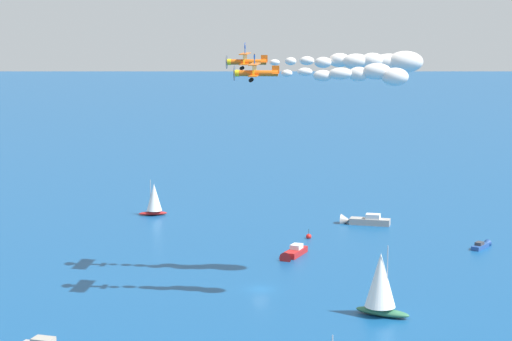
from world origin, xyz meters
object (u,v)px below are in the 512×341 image
motorboat_outer_ring_a (363,221)px  biplane_lead (255,72)px  marker_buoy (309,236)px  wingwalker_wingman (245,48)px  wingwalker_lead (254,58)px  motorboat_offshore (293,253)px  sailboat_outer_ring_d (154,199)px  biplane_wingman (245,61)px  motorboat_inshore (482,245)px  sailboat_far_stbd (381,283)px

motorboat_outer_ring_a → biplane_lead: biplane_lead is taller
marker_buoy → wingwalker_wingman: bearing=124.7°
motorboat_outer_ring_a → biplane_lead: size_ratio=1.45×
wingwalker_lead → motorboat_offshore: bearing=-46.7°
sailboat_outer_ring_d → marker_buoy: size_ratio=3.89×
sailboat_outer_ring_d → biplane_wingman: (-56.61, 10.99, 32.70)m
biplane_wingman → motorboat_inshore: bearing=-97.3°
motorboat_outer_ring_a → sailboat_outer_ring_d: sailboat_outer_ring_d is taller
marker_buoy → wingwalker_lead: 58.45m
biplane_lead → wingwalker_lead: 2.15m
motorboat_inshore → wingwalker_wingman: size_ratio=3.57×
sailboat_far_stbd → wingwalker_lead: 38.01m
motorboat_offshore → biplane_wingman: biplane_wingman is taller
biplane_wingman → sailboat_outer_ring_d: bearing=-11.0°
biplane_wingman → wingwalker_lead: bearing=153.5°
motorboat_inshore → wingwalker_lead: bearing=96.4°
wingwalker_lead → biplane_wingman: size_ratio=0.23×
motorboat_offshore → wingwalker_lead: wingwalker_lead is taller
sailboat_outer_ring_d → wingwalker_wingman: (-56.63, 11.02, 34.89)m
sailboat_far_stbd → biplane_wingman: bearing=10.7°
wingwalker_lead → sailboat_far_stbd: bearing=-143.4°
biplane_lead → marker_buoy: bearing=-46.6°
motorboat_outer_ring_a → biplane_lead: 70.97m
sailboat_far_stbd → motorboat_outer_ring_a: 64.81m
motorboat_outer_ring_a → biplane_wingman: 61.47m
motorboat_outer_ring_a → sailboat_outer_ring_d: (33.59, 33.53, 2.90)m
biplane_lead → biplane_wingman: size_ratio=1.00×
motorboat_offshore → biplane_wingman: bearing=116.4°
sailboat_far_stbd → motorboat_inshore: size_ratio=1.69×
motorboat_offshore → motorboat_outer_ring_a: 33.23m
sailboat_outer_ring_d → marker_buoy: 41.42m
sailboat_far_stbd → marker_buoy: 51.65m
sailboat_far_stbd → motorboat_offshore: (36.02, -9.72, -4.14)m
motorboat_offshore → wingwalker_lead: 47.04m
wingwalker_lead → motorboat_inshore: bearing=-83.6°
biplane_lead → biplane_wingman: biplane_wingman is taller
motorboat_inshore → motorboat_outer_ring_a: 29.87m
biplane_wingman → sailboat_far_stbd: bearing=-169.3°
sailboat_outer_ring_d → biplane_lead: bearing=166.0°
marker_buoy → biplane_lead: biplane_lead is taller
sailboat_far_stbd → marker_buoy: (46.90, -21.19, -4.44)m
sailboat_far_stbd → biplane_lead: (15.83, 11.70, 30.36)m
marker_buoy → wingwalker_lead: bearing=133.4°
wingwalker_lead → wingwalker_wingman: size_ratio=0.87×
wingwalker_wingman → biplane_wingman: bearing=-54.9°
motorboat_offshore → biplane_lead: 45.36m
motorboat_offshore → marker_buoy: 15.81m
motorboat_offshore → sailboat_outer_ring_d: bearing=4.8°
sailboat_outer_ring_d → biplane_wingman: 66.29m
motorboat_outer_ring_a → marker_buoy: (-4.63, 17.92, -0.44)m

